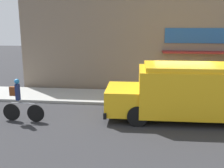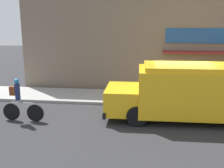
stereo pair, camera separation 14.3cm
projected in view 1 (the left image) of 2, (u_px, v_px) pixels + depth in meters
name	position (u px, v px, depth m)	size (l,w,h in m)	color
ground_plane	(180.00, 108.00, 12.26)	(70.00, 70.00, 0.00)	#2B2B2D
sidewalk	(177.00, 99.00, 13.53)	(28.00, 2.64, 0.13)	#999993
storefront	(176.00, 47.00, 14.57)	(17.88, 0.92, 5.18)	#756656
school_bus	(197.00, 91.00, 10.58)	(6.81, 2.87, 2.25)	yellow
cyclist	(20.00, 102.00, 10.38)	(1.73, 0.20, 1.73)	black
trash_bin	(210.00, 89.00, 13.26)	(0.50, 0.50, 0.92)	slate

